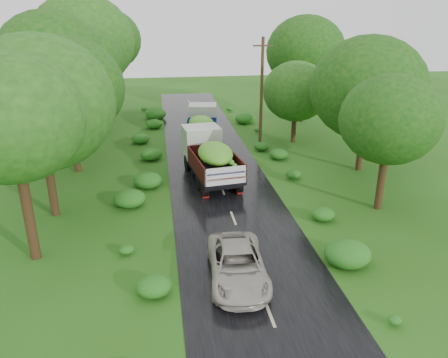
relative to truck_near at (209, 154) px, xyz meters
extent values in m
plane|color=#224A10|center=(0.55, -14.18, -1.69)|extent=(120.00, 120.00, 0.00)
cube|color=black|center=(0.55, -9.18, -1.68)|extent=(6.50, 80.00, 0.02)
cube|color=#BFB78C|center=(0.55, -14.18, -1.67)|extent=(0.12, 1.60, 0.00)
cube|color=#BFB78C|center=(0.55, -10.18, -1.67)|extent=(0.12, 1.60, 0.00)
cube|color=#BFB78C|center=(0.55, -6.18, -1.67)|extent=(0.12, 1.60, 0.00)
cube|color=#BFB78C|center=(0.55, -2.18, -1.67)|extent=(0.12, 1.60, 0.00)
cube|color=#BFB78C|center=(0.55, 1.82, -1.67)|extent=(0.12, 1.60, 0.00)
cube|color=#BFB78C|center=(0.55, 5.82, -1.67)|extent=(0.12, 1.60, 0.00)
cube|color=#BFB78C|center=(0.55, 9.82, -1.67)|extent=(0.12, 1.60, 0.00)
cube|color=#BFB78C|center=(0.55, 13.82, -1.67)|extent=(0.12, 1.60, 0.00)
cube|color=#BFB78C|center=(0.55, 17.82, -1.67)|extent=(0.12, 1.60, 0.00)
cube|color=#BFB78C|center=(0.55, 21.82, -1.67)|extent=(0.12, 1.60, 0.00)
cube|color=#BFB78C|center=(0.55, 25.82, -1.67)|extent=(0.12, 1.60, 0.00)
cube|color=black|center=(0.05, -0.35, -0.97)|extent=(2.74, 6.47, 0.31)
cylinder|color=black|center=(-1.33, 1.76, -1.14)|extent=(0.46, 1.15, 1.11)
cylinder|color=black|center=(0.81, 2.05, -1.14)|extent=(0.46, 1.15, 1.11)
cylinder|color=black|center=(-0.83, -1.91, -1.14)|extent=(0.46, 1.15, 1.11)
cylinder|color=black|center=(1.31, -1.62, -1.14)|extent=(0.46, 1.15, 1.11)
cylinder|color=black|center=(-0.68, -3.04, -1.14)|extent=(0.46, 1.15, 1.11)
cylinder|color=black|center=(1.46, -2.75, -1.14)|extent=(0.46, 1.15, 1.11)
cube|color=maroon|center=(-0.63, -3.41, -1.38)|extent=(0.38, 0.09, 0.50)
cube|color=maroon|center=(1.51, -3.13, -1.38)|extent=(0.38, 0.09, 0.50)
cube|color=silver|center=(-0.29, 2.13, 0.24)|extent=(2.72, 2.43, 2.12)
cube|color=black|center=(0.20, -1.51, -0.73)|extent=(3.18, 5.09, 0.18)
cube|color=#4D0D0E|center=(-1.02, -1.68, -0.11)|extent=(0.73, 4.76, 1.06)
cube|color=#4D0D0E|center=(1.43, -1.35, -0.11)|extent=(0.73, 4.76, 1.06)
cube|color=#4D0D0E|center=(-0.11, 0.82, -0.11)|extent=(2.55, 0.43, 1.06)
cube|color=silver|center=(0.52, -3.84, -0.11)|extent=(2.55, 0.43, 1.06)
ellipsoid|color=#348F1A|center=(0.20, -1.51, 0.56)|extent=(2.67, 4.27, 1.11)
cube|color=black|center=(0.31, 7.65, -1.00)|extent=(2.66, 6.22, 0.30)
cylinder|color=black|center=(-0.42, 9.96, -1.16)|extent=(0.44, 1.10, 1.07)
cylinder|color=black|center=(1.64, 9.67, -1.16)|extent=(0.44, 1.10, 1.07)
cylinder|color=black|center=(-0.91, 6.44, -1.16)|extent=(0.44, 1.10, 1.07)
cylinder|color=black|center=(1.15, 6.15, -1.16)|extent=(0.44, 1.10, 1.07)
cylinder|color=black|center=(-1.06, 5.35, -1.16)|extent=(0.44, 1.10, 1.07)
cylinder|color=black|center=(0.99, 5.07, -1.16)|extent=(0.44, 1.10, 1.07)
cube|color=maroon|center=(-1.11, 4.99, -1.40)|extent=(0.37, 0.09, 0.48)
cube|color=maroon|center=(0.94, 4.71, -1.40)|extent=(0.37, 0.09, 0.48)
cube|color=silver|center=(0.64, 10.03, 0.16)|extent=(2.62, 2.34, 2.03)
cube|color=black|center=(0.15, 6.54, -0.77)|extent=(3.07, 4.89, 0.17)
cube|color=navy|center=(-1.02, 6.70, -0.17)|extent=(0.72, 4.56, 1.02)
cube|color=navy|center=(1.33, 6.37, -0.17)|extent=(0.72, 4.56, 1.02)
cube|color=navy|center=(0.46, 8.77, -0.17)|extent=(2.45, 0.42, 1.02)
cube|color=silver|center=(-0.16, 4.30, -0.17)|extent=(2.45, 0.42, 1.02)
ellipsoid|color=#348F1A|center=(0.15, 6.54, 0.47)|extent=(2.58, 4.11, 1.07)
imported|color=#B5ACA1|center=(-0.25, -11.81, -0.98)|extent=(2.61, 5.14, 1.39)
cylinder|color=#382616|center=(4.80, 5.86, 2.64)|extent=(0.24, 0.24, 8.67)
cube|color=#382616|center=(4.80, 5.86, 6.33)|extent=(1.52, 0.14, 0.11)
cylinder|color=black|center=(-9.06, -8.74, 2.01)|extent=(0.46, 0.46, 7.42)
ellipsoid|color=#0D4410|center=(-9.06, -8.74, 4.83)|extent=(3.45, 3.45, 3.11)
cylinder|color=black|center=(-9.09, -4.23, 1.83)|extent=(0.45, 0.45, 7.04)
ellipsoid|color=#0D4410|center=(-9.09, -4.23, 4.50)|extent=(3.92, 3.92, 3.53)
cylinder|color=black|center=(-8.94, 2.71, 1.60)|extent=(0.44, 0.44, 6.58)
ellipsoid|color=#0D4410|center=(-8.94, 2.71, 4.10)|extent=(3.85, 3.85, 3.47)
cylinder|color=black|center=(-10.60, 6.77, 2.39)|extent=(0.48, 0.48, 8.18)
ellipsoid|color=#0D4410|center=(-10.60, 6.77, 5.50)|extent=(3.92, 3.92, 3.53)
cylinder|color=black|center=(-8.89, 11.24, 2.06)|extent=(0.46, 0.46, 7.52)
ellipsoid|color=#0D4410|center=(-8.89, 11.24, 4.92)|extent=(3.53, 3.53, 3.18)
cylinder|color=black|center=(-9.89, 17.69, 2.66)|extent=(0.49, 0.49, 8.72)
ellipsoid|color=#0D4410|center=(-9.89, 17.69, 5.97)|extent=(4.41, 4.41, 3.97)
cylinder|color=black|center=(-8.04, 22.02, 2.56)|extent=(0.48, 0.48, 8.50)
ellipsoid|color=#0D4410|center=(-8.04, 22.02, 5.79)|extent=(3.75, 3.75, 3.37)
cylinder|color=black|center=(8.91, -6.14, 1.25)|extent=(0.42, 0.42, 5.88)
ellipsoid|color=#1B4C13|center=(8.91, -6.14, 3.48)|extent=(3.27, 3.27, 2.94)
cylinder|color=black|center=(10.59, 0.04, 1.56)|extent=(0.44, 0.44, 6.50)
ellipsoid|color=#1B4C13|center=(10.59, 0.04, 4.03)|extent=(3.90, 3.90, 3.51)
cylinder|color=black|center=(8.04, 7.32, 0.75)|extent=(0.40, 0.40, 4.89)
ellipsoid|color=#1B4C13|center=(8.04, 7.32, 2.60)|extent=(3.30, 3.30, 2.97)
cylinder|color=black|center=(10.94, 14.09, 2.14)|extent=(0.46, 0.46, 7.67)
ellipsoid|color=#1B4C13|center=(10.94, 14.09, 5.05)|extent=(3.87, 3.87, 3.48)
camera|label=1|loc=(-3.14, -27.11, 9.01)|focal=35.00mm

